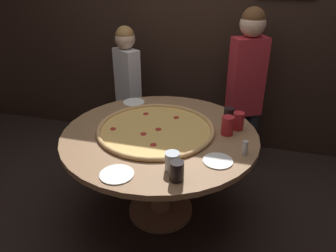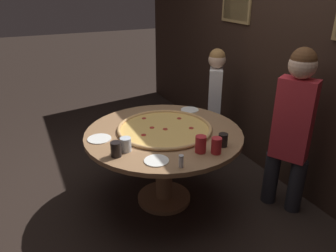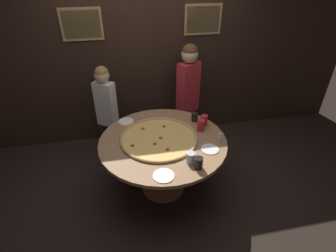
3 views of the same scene
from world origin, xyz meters
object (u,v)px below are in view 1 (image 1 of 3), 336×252
dining_table (160,150)px  drink_cup_by_shaker (172,161)px  white_plate_right_side (117,174)px  condiment_shaker (245,148)px  drink_cup_centre_back (177,171)px  diner_far_left (128,83)px  drink_cup_front_edge (228,126)px  white_plate_far_back (134,102)px  giant_pizza (156,129)px  white_plate_beside_cup (218,161)px  diner_far_right (246,80)px  drink_cup_far_right (238,121)px  drink_cup_near_left (229,115)px

dining_table → drink_cup_by_shaker: 0.51m
white_plate_right_side → condiment_shaker: (0.71, 0.43, 0.05)m
drink_cup_centre_back → condiment_shaker: 0.52m
drink_cup_centre_back → diner_far_left: 1.70m
drink_cup_centre_back → white_plate_right_side: 0.36m
drink_cup_front_edge → white_plate_far_back: bearing=156.8°
giant_pizza → white_plate_right_side: bearing=-95.4°
condiment_shaker → diner_far_left: (-1.24, 1.08, -0.05)m
drink_cup_by_shaker → white_plate_right_side: 0.34m
giant_pizza → white_plate_beside_cup: 0.58m
dining_table → white_plate_beside_cup: (0.46, -0.27, 0.15)m
drink_cup_by_shaker → diner_far_right: size_ratio=0.08×
drink_cup_far_right → white_plate_right_side: size_ratio=0.65×
white_plate_right_side → drink_cup_front_edge: bearing=49.8°
drink_cup_centre_back → drink_cup_front_edge: drink_cup_front_edge is taller
dining_table → white_plate_far_back: white_plate_far_back is taller
condiment_shaker → white_plate_far_back: bearing=148.4°
white_plate_far_back → drink_cup_centre_back: bearing=-57.5°
drink_cup_centre_back → diner_far_right: bearing=78.9°
drink_cup_by_shaker → condiment_shaker: drink_cup_by_shaker is taller
dining_table → diner_far_left: 1.14m
white_plate_right_side → condiment_shaker: 0.83m
dining_table → drink_cup_near_left: (0.46, 0.33, 0.20)m
drink_cup_centre_back → diner_far_right: size_ratio=0.08×
drink_cup_near_left → diner_far_right: 0.67m
white_plate_right_side → drink_cup_by_shaker: bearing=25.4°
drink_cup_near_left → diner_far_left: 1.25m
white_plate_beside_cup → white_plate_right_side: size_ratio=0.93×
dining_table → white_plate_far_back: bearing=128.7°
white_plate_right_side → diner_far_right: size_ratio=0.14×
drink_cup_by_shaker → white_plate_right_side: (-0.30, -0.14, -0.05)m
white_plate_beside_cup → white_plate_far_back: bearing=138.5°
drink_cup_near_left → diner_far_right: size_ratio=0.07×
giant_pizza → condiment_shaker: size_ratio=8.97×
drink_cup_near_left → condiment_shaker: 0.49m
white_plate_beside_cup → diner_far_right: size_ratio=0.13×
dining_table → drink_cup_front_edge: drink_cup_front_edge is taller
dining_table → drink_cup_by_shaker: (0.20, -0.42, 0.21)m
drink_cup_by_shaker → drink_cup_front_edge: bearing=63.1°
drink_cup_front_edge → white_plate_far_back: (-0.85, 0.37, -0.07)m
condiment_shaker → dining_table: bearing=167.3°
diner_far_right → white_plate_right_side: bearing=38.1°
dining_table → drink_cup_far_right: drink_cup_far_right is taller
drink_cup_far_right → drink_cup_centre_back: drink_cup_far_right is taller
white_plate_beside_cup → drink_cup_by_shaker: bearing=-148.4°
drink_cup_near_left → white_plate_far_back: bearing=170.1°
drink_cup_near_left → white_plate_beside_cup: size_ratio=0.58×
drink_cup_by_shaker → drink_cup_far_right: 0.72m
drink_cup_front_edge → white_plate_right_side: size_ratio=0.67×
drink_cup_near_left → drink_cup_front_edge: bearing=-86.6°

